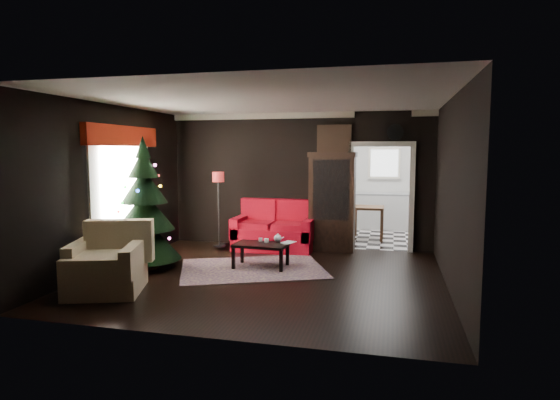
% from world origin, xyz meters
% --- Properties ---
extents(floor, '(5.50, 5.50, 0.00)m').
position_xyz_m(floor, '(0.00, 0.00, 0.00)').
color(floor, black).
rests_on(floor, ground).
extents(ceiling, '(5.50, 5.50, 0.00)m').
position_xyz_m(ceiling, '(0.00, 0.00, 2.80)').
color(ceiling, white).
rests_on(ceiling, ground).
extents(wall_back, '(5.50, 0.00, 5.50)m').
position_xyz_m(wall_back, '(0.00, 2.50, 1.40)').
color(wall_back, black).
rests_on(wall_back, ground).
extents(wall_front, '(5.50, 0.00, 5.50)m').
position_xyz_m(wall_front, '(0.00, -2.50, 1.40)').
color(wall_front, black).
rests_on(wall_front, ground).
extents(wall_left, '(0.00, 5.50, 5.50)m').
position_xyz_m(wall_left, '(-2.75, 0.00, 1.40)').
color(wall_left, black).
rests_on(wall_left, ground).
extents(wall_right, '(0.00, 5.50, 5.50)m').
position_xyz_m(wall_right, '(2.75, 0.00, 1.40)').
color(wall_right, black).
rests_on(wall_right, ground).
extents(doorway, '(1.10, 0.10, 2.10)m').
position_xyz_m(doorway, '(1.70, 2.50, 1.05)').
color(doorway, '#EEE5CD').
rests_on(doorway, ground).
extents(left_window, '(0.05, 1.60, 1.40)m').
position_xyz_m(left_window, '(-2.71, 0.20, 1.45)').
color(left_window, white).
rests_on(left_window, wall_left).
extents(valance, '(0.12, 2.10, 0.35)m').
position_xyz_m(valance, '(-2.63, 0.20, 2.27)').
color(valance, maroon).
rests_on(valance, wall_left).
extents(kitchen_floor, '(3.00, 3.00, 0.00)m').
position_xyz_m(kitchen_floor, '(1.70, 4.00, 0.00)').
color(kitchen_floor, silver).
rests_on(kitchen_floor, ground).
extents(kitchen_window, '(0.70, 0.06, 0.70)m').
position_xyz_m(kitchen_window, '(1.70, 5.45, 1.70)').
color(kitchen_window, white).
rests_on(kitchen_window, ground).
extents(rug, '(2.89, 2.55, 0.01)m').
position_xyz_m(rug, '(-0.37, 0.44, 0.01)').
color(rug, '#472E40').
rests_on(rug, ground).
extents(loveseat, '(1.70, 0.90, 1.00)m').
position_xyz_m(loveseat, '(-0.40, 2.05, 0.50)').
color(loveseat, maroon).
rests_on(loveseat, ground).
extents(curio_cabinet, '(0.90, 0.45, 1.90)m').
position_xyz_m(curio_cabinet, '(0.75, 2.27, 0.95)').
color(curio_cabinet, black).
rests_on(curio_cabinet, ground).
extents(floor_lamp, '(0.28, 0.28, 1.52)m').
position_xyz_m(floor_lamp, '(-1.51, 1.79, 0.83)').
color(floor_lamp, black).
rests_on(floor_lamp, ground).
extents(christmas_tree, '(1.50, 1.50, 2.27)m').
position_xyz_m(christmas_tree, '(-2.17, 0.07, 1.05)').
color(christmas_tree, black).
rests_on(christmas_tree, ground).
extents(armchair, '(1.31, 1.31, 1.05)m').
position_xyz_m(armchair, '(-2.01, -1.31, 0.46)').
color(armchair, tan).
rests_on(armchair, ground).
extents(coffee_table, '(0.94, 0.60, 0.41)m').
position_xyz_m(coffee_table, '(-0.26, 0.56, 0.22)').
color(coffee_table, black).
rests_on(coffee_table, rug).
extents(teapot, '(0.18, 0.18, 0.14)m').
position_xyz_m(teapot, '(-0.01, 0.76, 0.49)').
color(teapot, silver).
rests_on(teapot, coffee_table).
extents(cup_a, '(0.08, 0.08, 0.06)m').
position_xyz_m(cup_a, '(-0.33, 0.78, 0.45)').
color(cup_a, white).
rests_on(cup_a, coffee_table).
extents(cup_b, '(0.10, 0.10, 0.07)m').
position_xyz_m(cup_b, '(-0.19, 0.69, 0.45)').
color(cup_b, white).
rests_on(cup_b, coffee_table).
extents(book, '(0.18, 0.08, 0.25)m').
position_xyz_m(book, '(0.11, 0.75, 0.55)').
color(book, '#7C6F5B').
rests_on(book, coffee_table).
extents(wall_clock, '(0.32, 0.32, 0.06)m').
position_xyz_m(wall_clock, '(1.95, 2.45, 2.38)').
color(wall_clock, white).
rests_on(wall_clock, wall_back).
extents(painting, '(0.62, 0.05, 0.52)m').
position_xyz_m(painting, '(0.75, 2.46, 2.25)').
color(painting, '#A26541').
rests_on(painting, wall_back).
extents(kitchen_counter, '(1.80, 0.60, 0.90)m').
position_xyz_m(kitchen_counter, '(1.70, 5.20, 0.45)').
color(kitchen_counter, silver).
rests_on(kitchen_counter, ground).
extents(kitchen_table, '(0.70, 0.70, 0.75)m').
position_xyz_m(kitchen_table, '(1.40, 3.70, 0.38)').
color(kitchen_table, brown).
rests_on(kitchen_table, ground).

